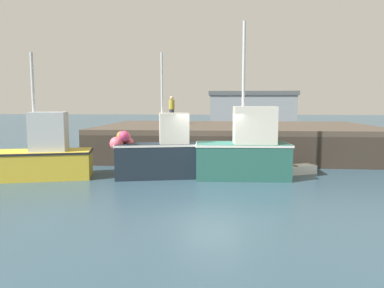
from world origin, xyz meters
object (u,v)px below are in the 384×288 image
(fishing_boat_mid, at_px, (245,151))
(rowboat, at_px, (293,170))
(fishing_boat_near_left, at_px, (39,156))
(fishing_boat_near_right, at_px, (162,153))
(dockworker, at_px, (172,110))

(fishing_boat_mid, height_order, rowboat, fishing_boat_mid)
(fishing_boat_near_left, xyz_separation_m, fishing_boat_mid, (7.92, 0.69, 0.21))
(fishing_boat_near_left, xyz_separation_m, fishing_boat_near_right, (4.69, 0.48, 0.11))
(rowboat, bearing_deg, dockworker, 132.47)
(fishing_boat_near_left, xyz_separation_m, dockworker, (4.05, 8.06, 1.62))
(fishing_boat_near_right, bearing_deg, fishing_boat_mid, 3.62)
(fishing_boat_near_left, distance_m, fishing_boat_near_right, 4.71)
(fishing_boat_mid, height_order, dockworker, fishing_boat_mid)
(fishing_boat_mid, relative_size, dockworker, 3.62)
(fishing_boat_near_right, bearing_deg, dockworker, 94.82)
(fishing_boat_mid, bearing_deg, dockworker, 117.71)
(fishing_boat_near_left, bearing_deg, fishing_boat_near_right, 5.89)
(rowboat, xyz_separation_m, dockworker, (-5.88, 6.42, 2.32))
(fishing_boat_near_left, bearing_deg, dockworker, 63.34)
(fishing_boat_near_right, relative_size, rowboat, 2.37)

